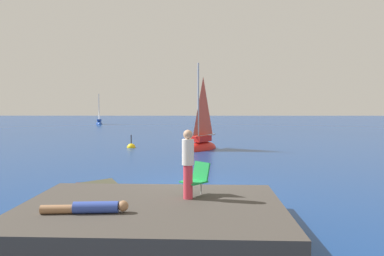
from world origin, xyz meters
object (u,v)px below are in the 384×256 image
at_px(sailboat_far, 99,122).
at_px(beach_chair, 197,177).
at_px(person_sunbather, 89,208).
at_px(marker_buoy, 131,148).
at_px(person_standing, 188,162).
at_px(sailboat_near, 201,145).

height_order(sailboat_far, beach_chair, sailboat_far).
bearing_deg(person_sunbather, marker_buoy, -86.19).
relative_size(sailboat_far, person_standing, 2.96).
bearing_deg(beach_chair, person_standing, 8.99).
xyz_separation_m(person_sunbather, beach_chair, (2.20, 1.46, 0.33)).
distance_m(sailboat_near, marker_buoy, 4.69).
xyz_separation_m(person_sunbather, marker_buoy, (-2.04, 16.16, -0.73)).
bearing_deg(sailboat_near, sailboat_far, -118.25).
distance_m(person_sunbather, marker_buoy, 16.30).
bearing_deg(person_sunbather, sailboat_near, -102.88).
xyz_separation_m(sailboat_near, sailboat_far, (-14.26, 29.23, -0.06)).
height_order(person_standing, marker_buoy, person_standing).
height_order(sailboat_far, person_standing, sailboat_far).
height_order(person_standing, beach_chair, person_standing).
relative_size(person_standing, beach_chair, 2.03).
bearing_deg(sailboat_near, marker_buoy, -67.09).
xyz_separation_m(sailboat_near, person_sunbather, (-2.53, -15.12, 0.42)).
height_order(beach_chair, marker_buoy, beach_chair).
xyz_separation_m(person_standing, beach_chair, (0.22, 0.31, -0.42)).
xyz_separation_m(sailboat_near, person_standing, (-0.55, -13.97, 1.17)).
relative_size(sailboat_near, marker_buoy, 5.22).
bearing_deg(marker_buoy, beach_chair, -73.92).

